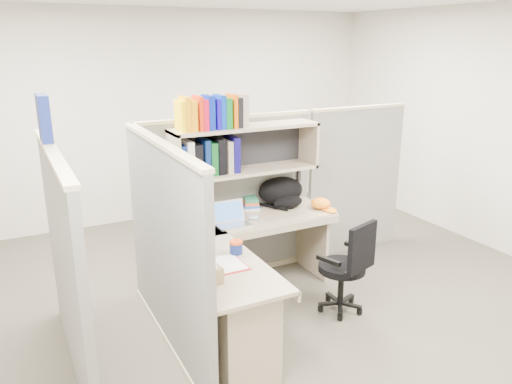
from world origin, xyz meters
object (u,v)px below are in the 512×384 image
backpack (284,192)px  laptop (233,214)px  snack_canister (236,247)px  desk (243,296)px  task_chair (345,281)px

backpack → laptop: bearing=-167.8°
snack_canister → desk: bearing=-97.1°
desk → snack_canister: 0.38m
desk → task_chair: 1.03m
desk → backpack: (0.93, 0.99, 0.43)m
backpack → snack_canister: 1.24m
task_chair → desk: bearing=-176.0°
desk → task_chair: bearing=4.0°
desk → backpack: bearing=46.9°
snack_canister → laptop: bearing=67.8°
laptop → snack_canister: size_ratio=2.78×
laptop → task_chair: (0.77, -0.65, -0.53)m
laptop → backpack: backpack is taller
desk → snack_canister: snack_canister is taller
laptop → task_chair: laptop is taller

